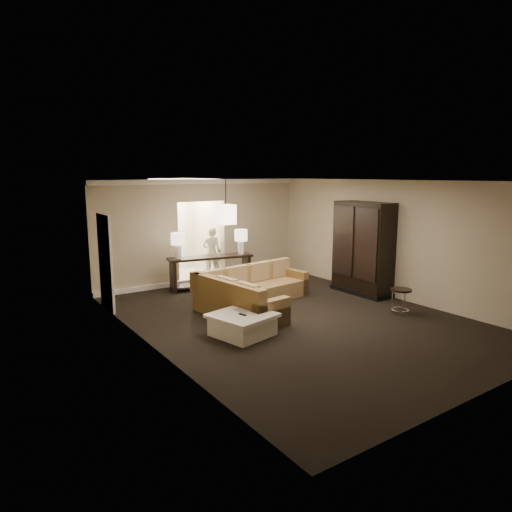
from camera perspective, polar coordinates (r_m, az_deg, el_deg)
ground at (r=9.52m, az=4.73°, el=-7.77°), size 8.00×8.00×0.00m
wall_back at (r=12.51m, az=-6.78°, el=3.10°), size 6.00×0.04×2.80m
wall_front at (r=6.65m, az=27.20°, el=-4.27°), size 6.00×0.04×2.80m
wall_left at (r=7.68m, az=-12.80°, el=-1.55°), size 0.04×8.00×2.80m
wall_right at (r=11.30m, az=16.77°, el=1.98°), size 0.04×8.00×2.80m
ceiling at (r=9.05m, az=5.00°, el=9.34°), size 6.00×8.00×0.02m
crown_molding at (r=12.37m, az=-6.80°, el=9.21°), size 6.00×0.10×0.12m
baseboard at (r=12.70m, az=-6.54°, el=-2.93°), size 6.00×0.10×0.12m
side_door at (r=10.37m, az=-18.29°, el=-0.77°), size 0.05×0.90×2.10m
foyer at (r=13.72m, az=-9.37°, el=3.24°), size 1.44×2.02×2.80m
sectional_sofa at (r=10.12m, az=-0.56°, el=-4.63°), size 2.92×2.50×0.85m
coffee_table at (r=8.48m, az=-1.70°, el=-8.51°), size 1.23×1.23×0.43m
console_table at (r=11.87m, az=-5.67°, el=-1.64°), size 2.25×0.89×0.85m
armoire at (r=11.53m, az=13.22°, el=0.73°), size 0.68×1.58×2.27m
drink_table at (r=10.12m, az=17.64°, el=-4.79°), size 0.44×0.44×0.55m
table_lamp_left at (r=11.51m, az=-9.75°, el=1.81°), size 0.34×0.34×0.65m
table_lamp_right at (r=12.02m, az=-1.89°, el=2.31°), size 0.34×0.34×0.65m
pendant_light at (r=11.32m, az=-3.77°, el=5.23°), size 0.38×0.38×1.09m
person at (r=13.06m, az=-5.58°, el=0.81°), size 0.67×0.53×1.62m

